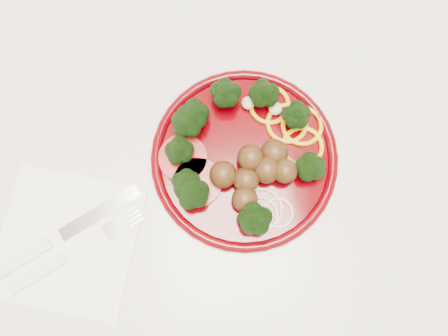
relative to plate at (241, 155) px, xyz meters
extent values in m
cube|color=beige|center=(0.11, 0.02, -0.48)|extent=(2.40, 0.60, 0.87)
cube|color=silver|center=(0.11, 0.02, -0.03)|extent=(2.40, 0.60, 0.03)
cylinder|color=#4A0004|center=(0.00, 0.00, -0.01)|extent=(0.25, 0.25, 0.01)
torus|color=#4A0004|center=(0.00, 0.00, -0.01)|extent=(0.25, 0.25, 0.01)
sphere|color=#4F3013|center=(0.00, -0.04, 0.01)|extent=(0.04, 0.04, 0.04)
sphere|color=#4F3013|center=(0.04, -0.01, 0.01)|extent=(0.04, 0.04, 0.04)
sphere|color=#4F3013|center=(-0.01, -0.06, 0.01)|extent=(0.04, 0.04, 0.04)
sphere|color=#4F3013|center=(0.05, -0.04, 0.01)|extent=(0.04, 0.04, 0.04)
sphere|color=#4F3013|center=(0.01, -0.01, 0.01)|extent=(0.04, 0.04, 0.04)
sphere|color=#4F3013|center=(-0.03, -0.02, 0.01)|extent=(0.04, 0.04, 0.04)
sphere|color=#4F3013|center=(0.03, -0.03, 0.01)|extent=(0.04, 0.04, 0.04)
torus|color=#D9A808|center=(0.07, 0.03, 0.00)|extent=(0.06, 0.06, 0.01)
torus|color=#D9A808|center=(0.08, 0.00, 0.00)|extent=(0.06, 0.06, 0.01)
torus|color=#D9A808|center=(0.05, 0.06, 0.00)|extent=(0.06, 0.06, 0.01)
torus|color=#D9A808|center=(0.09, 0.02, 0.00)|extent=(0.06, 0.06, 0.01)
cylinder|color=#720A07|center=(-0.08, 0.01, 0.00)|extent=(0.06, 0.06, 0.01)
cylinder|color=#720A07|center=(-0.06, -0.02, 0.00)|extent=(0.06, 0.06, 0.01)
torus|color=beige|center=(0.01, -0.08, -0.01)|extent=(0.05, 0.05, 0.00)
torus|color=beige|center=(0.03, -0.08, -0.01)|extent=(0.04, 0.04, 0.00)
torus|color=beige|center=(0.01, -0.07, -0.01)|extent=(0.06, 0.06, 0.00)
ellipsoid|color=#C6B793|center=(0.02, 0.07, 0.00)|extent=(0.02, 0.02, 0.01)
ellipsoid|color=#C6B793|center=(-0.04, 0.07, 0.00)|extent=(0.02, 0.02, 0.01)
ellipsoid|color=#C6B793|center=(0.06, 0.05, 0.00)|extent=(0.02, 0.02, 0.01)
cube|color=white|center=(-0.25, -0.06, -0.02)|extent=(0.23, 0.23, 0.00)
cube|color=silver|center=(-0.20, -0.04, -0.01)|extent=(0.11, 0.06, 0.00)
cube|color=white|center=(-0.31, -0.08, -0.01)|extent=(0.09, 0.05, 0.01)
cube|color=white|center=(-0.29, -0.10, -0.01)|extent=(0.08, 0.04, 0.01)
cube|color=silver|center=(-0.18, -0.06, -0.01)|extent=(0.03, 0.03, 0.00)
cube|color=silver|center=(-0.16, -0.06, -0.01)|extent=(0.03, 0.01, 0.00)
cube|color=silver|center=(-0.16, -0.05, -0.01)|extent=(0.03, 0.01, 0.00)
cube|color=silver|center=(-0.16, -0.05, -0.01)|extent=(0.03, 0.01, 0.00)
cube|color=silver|center=(-0.16, -0.04, -0.01)|extent=(0.03, 0.01, 0.00)
camera|label=1|loc=(-0.05, -0.13, 0.56)|focal=35.00mm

